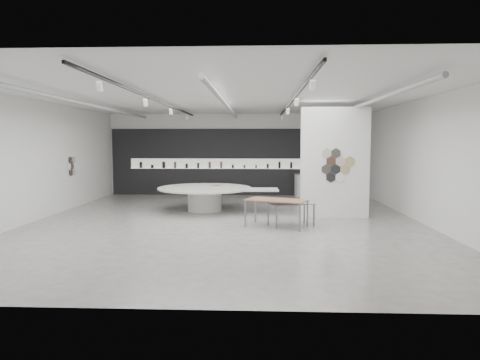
{
  "coord_description": "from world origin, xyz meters",
  "views": [
    {
      "loc": [
        1.01,
        -13.07,
        2.46
      ],
      "look_at": [
        0.39,
        1.2,
        1.21
      ],
      "focal_mm": 32.0,
      "sensor_mm": 36.0,
      "label": 1
    }
  ],
  "objects_px": {
    "display_island": "(207,195)",
    "sample_table_wood": "(277,201)",
    "partition_column": "(335,163)",
    "kitchen_counter": "(315,185)",
    "sample_table_stone": "(291,205)"
  },
  "relations": [
    {
      "from": "display_island",
      "to": "sample_table_wood",
      "type": "height_order",
      "value": "display_island"
    },
    {
      "from": "display_island",
      "to": "partition_column",
      "type": "bearing_deg",
      "value": -16.09
    },
    {
      "from": "display_island",
      "to": "sample_table_wood",
      "type": "relative_size",
      "value": 2.26
    },
    {
      "from": "partition_column",
      "to": "kitchen_counter",
      "type": "relative_size",
      "value": 1.88
    },
    {
      "from": "display_island",
      "to": "kitchen_counter",
      "type": "bearing_deg",
      "value": 43.16
    },
    {
      "from": "partition_column",
      "to": "display_island",
      "type": "relative_size",
      "value": 0.83
    },
    {
      "from": "display_island",
      "to": "kitchen_counter",
      "type": "distance_m",
      "value": 6.25
    },
    {
      "from": "sample_table_wood",
      "to": "kitchen_counter",
      "type": "bearing_deg",
      "value": 73.92
    },
    {
      "from": "sample_table_wood",
      "to": "sample_table_stone",
      "type": "height_order",
      "value": "sample_table_wood"
    },
    {
      "from": "sample_table_wood",
      "to": "kitchen_counter",
      "type": "distance_m",
      "value": 7.52
    },
    {
      "from": "partition_column",
      "to": "display_island",
      "type": "bearing_deg",
      "value": 164.93
    },
    {
      "from": "sample_table_wood",
      "to": "display_island",
      "type": "bearing_deg",
      "value": 129.89
    },
    {
      "from": "sample_table_wood",
      "to": "partition_column",
      "type": "bearing_deg",
      "value": 40.86
    },
    {
      "from": "kitchen_counter",
      "to": "sample_table_stone",
      "type": "bearing_deg",
      "value": -109.54
    },
    {
      "from": "display_island",
      "to": "sample_table_wood",
      "type": "xyz_separation_m",
      "value": [
        2.4,
        -2.87,
        0.19
      ]
    }
  ]
}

